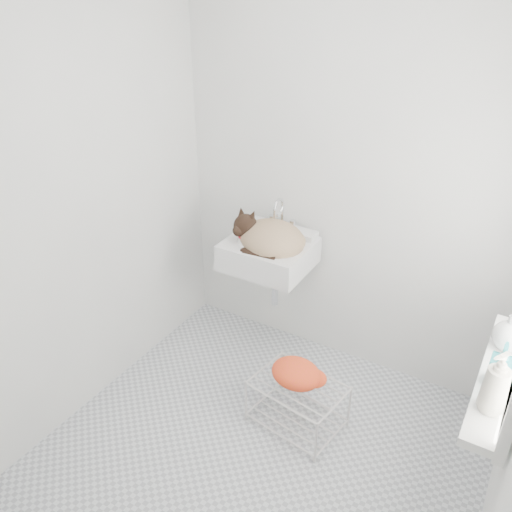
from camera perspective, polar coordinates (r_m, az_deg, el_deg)
The scene contains 12 objects.
floor at distance 3.05m, azimuth 0.82°, elevation -20.38°, with size 2.20×2.00×0.02m, color silver.
back_wall at distance 3.09m, azimuth 10.35°, elevation 8.32°, with size 2.20×0.02×2.50m, color white.
left_wall at distance 2.91m, azimuth -18.26°, elevation 5.96°, with size 0.02×2.00×2.50m, color white.
windowsill at distance 2.44m, azimuth 25.11°, elevation -11.87°, with size 0.16×0.88×0.04m, color white.
sink at distance 3.18m, azimuth 1.42°, elevation 1.55°, with size 0.51×0.44×0.20m, color white.
faucet at distance 3.27m, azimuth 3.01°, elevation 4.98°, with size 0.19×0.13×0.19m, color silver, non-canonical shape.
cat at distance 3.15m, azimuth 1.48°, elevation 2.01°, with size 0.46×0.40×0.27m.
wire_rack at distance 3.09m, azimuth 4.53°, elevation -15.68°, with size 0.48×0.34×0.29m, color silver.
towel at distance 2.99m, azimuth 4.37°, elevation -13.09°, with size 0.29×0.21×0.12m, color #D76707.
bottle_a at distance 2.24m, azimuth 24.07°, elevation -15.02°, with size 0.09×0.09×0.23m, color beige.
bottle_b at distance 2.36m, azimuth 24.70°, elevation -12.55°, with size 0.08×0.09×0.19m, color teal.
bottle_c at distance 2.58m, azimuth 25.59°, elevation -8.97°, with size 0.14×0.14×0.18m, color silver.
Camera 1 is at (0.98, -1.73, 2.31)m, focal length 36.64 mm.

